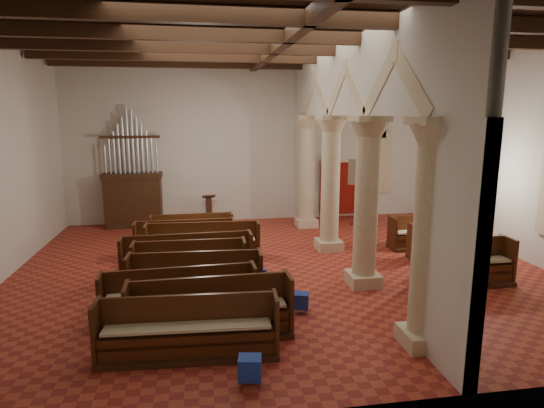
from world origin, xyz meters
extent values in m
plane|color=#A03523|center=(0.00, 0.00, 0.00)|extent=(14.00, 14.00, 0.00)
plane|color=black|center=(0.00, 0.00, 6.00)|extent=(14.00, 14.00, 0.00)
cube|color=beige|center=(0.00, 6.00, 3.00)|extent=(14.00, 0.02, 6.00)
cube|color=beige|center=(0.00, -6.00, 3.00)|extent=(14.00, 0.02, 6.00)
cube|color=beige|center=(7.00, 0.00, 3.00)|extent=(0.02, 12.00, 6.00)
cube|color=beige|center=(1.80, -4.50, 0.15)|extent=(0.75, 0.75, 0.30)
cylinder|color=beige|center=(1.80, -4.50, 1.95)|extent=(0.56, 0.56, 3.30)
cube|color=beige|center=(1.80, -1.50, 0.15)|extent=(0.75, 0.75, 0.30)
cylinder|color=beige|center=(1.80, -1.50, 1.95)|extent=(0.56, 0.56, 3.30)
cube|color=beige|center=(1.80, 1.50, 0.15)|extent=(0.75, 0.75, 0.30)
cylinder|color=beige|center=(1.80, 1.50, 1.95)|extent=(0.56, 0.56, 3.30)
cube|color=beige|center=(1.80, 4.50, 0.15)|extent=(0.75, 0.75, 0.30)
cylinder|color=beige|center=(1.80, 4.50, 1.95)|extent=(0.56, 0.56, 3.30)
cube|color=beige|center=(1.80, 0.00, 5.04)|extent=(0.25, 11.90, 1.93)
cube|color=#2C634C|center=(6.98, 2.50, 2.20)|extent=(0.03, 1.00, 2.20)
cube|color=#2C634C|center=(5.00, 5.98, 2.20)|extent=(1.00, 0.03, 2.20)
cube|color=#3C2513|center=(-4.50, 5.50, 0.90)|extent=(2.00, 0.80, 1.80)
cube|color=#3C2513|center=(-4.50, 5.50, 1.90)|extent=(2.10, 0.85, 0.20)
cube|color=#371E11|center=(-1.77, 5.50, 0.05)|extent=(0.46, 0.46, 0.09)
cube|color=#371E11|center=(-1.77, 5.50, 0.51)|extent=(0.23, 0.23, 1.02)
cube|color=#371E11|center=(-1.77, 5.43, 1.07)|extent=(0.50, 0.42, 0.18)
cube|color=maroon|center=(3.50, 5.92, 1.15)|extent=(1.60, 0.06, 2.10)
cylinder|color=gold|center=(3.50, 5.90, 2.25)|extent=(1.80, 0.04, 0.04)
cone|color=#3C2513|center=(3.67, 4.44, 0.07)|extent=(0.40, 0.40, 0.13)
cylinder|color=gold|center=(3.67, 4.44, 1.33)|extent=(0.04, 0.04, 2.66)
cylinder|color=gold|center=(3.67, 4.44, 2.55)|extent=(0.24, 0.76, 0.03)
cube|color=navy|center=(3.67, 4.42, 2.00)|extent=(0.59, 0.18, 0.94)
cube|color=navy|center=(-1.41, -5.21, 0.28)|extent=(0.40, 0.34, 0.36)
cube|color=navy|center=(-0.07, -2.81, 0.27)|extent=(0.39, 0.35, 0.33)
cube|color=#162198|center=(-0.70, -1.07, 0.25)|extent=(0.32, 0.27, 0.30)
cylinder|color=silver|center=(-2.73, -4.01, 0.16)|extent=(0.96, 0.27, 0.10)
cylinder|color=white|center=(-1.58, -3.29, 0.16)|extent=(0.88, 0.23, 0.09)
cube|color=#3C2513|center=(-2.35, -4.23, 0.05)|extent=(3.11, 0.86, 0.10)
cube|color=#4F1D10|center=(-2.35, -4.28, 0.33)|extent=(2.94, 0.55, 0.45)
cube|color=#4F1D10|center=(-2.35, -4.05, 0.58)|extent=(2.92, 0.22, 0.96)
cube|color=#4F1D10|center=(-3.85, -4.21, 0.58)|extent=(0.10, 0.61, 0.96)
cube|color=#4F1D10|center=(-0.85, -4.21, 0.58)|extent=(0.10, 0.61, 0.96)
cube|color=beige|center=(-2.35, -4.28, 0.58)|extent=(2.82, 0.51, 0.05)
cube|color=#3C2513|center=(-1.96, -3.59, 0.05)|extent=(3.06, 0.83, 0.11)
cube|color=#552C12|center=(-1.96, -3.65, 0.35)|extent=(2.90, 0.50, 0.48)
cube|color=#552C12|center=(-1.96, -3.40, 0.62)|extent=(2.89, 0.15, 1.02)
cube|color=#552C12|center=(-3.44, -3.57, 0.62)|extent=(0.09, 0.65, 1.02)
cube|color=#552C12|center=(-0.47, -3.57, 0.62)|extent=(0.09, 0.65, 1.02)
cube|color=beige|center=(-1.96, -3.65, 0.62)|extent=(2.78, 0.45, 0.05)
cube|color=#3C2513|center=(-2.55, -2.64, 0.05)|extent=(3.16, 0.83, 0.10)
cube|color=#46200F|center=(-2.55, -2.69, 0.32)|extent=(2.99, 0.53, 0.44)
cube|color=#46200F|center=(-2.55, -2.47, 0.56)|extent=(2.98, 0.21, 0.93)
cube|color=#46200F|center=(-4.08, -2.62, 0.56)|extent=(0.10, 0.59, 0.93)
cube|color=#46200F|center=(-1.02, -2.62, 0.56)|extent=(0.10, 0.59, 0.93)
cube|color=beige|center=(-2.55, -2.69, 0.56)|extent=(2.87, 0.49, 0.05)
cube|color=#3C2513|center=(-2.24, -1.85, 0.05)|extent=(2.99, 0.88, 0.10)
cube|color=#552712|center=(-2.24, -1.90, 0.34)|extent=(2.82, 0.56, 0.47)
cube|color=#552712|center=(-2.24, -1.66, 0.60)|extent=(2.81, 0.21, 0.99)
cube|color=#552712|center=(-3.68, -1.82, 0.60)|extent=(0.10, 0.63, 0.99)
cube|color=#552712|center=(-0.80, -1.82, 0.60)|extent=(0.10, 0.63, 0.99)
cube|color=beige|center=(-2.24, -1.90, 0.60)|extent=(2.71, 0.51, 0.05)
cube|color=#3C2513|center=(-2.38, -0.79, 0.05)|extent=(2.74, 0.77, 0.10)
cube|color=#553012|center=(-2.38, -0.84, 0.33)|extent=(2.58, 0.46, 0.46)
cube|color=#553012|center=(-2.38, -0.60, 0.59)|extent=(2.58, 0.12, 0.98)
cube|color=#553012|center=(-3.71, -0.77, 0.59)|extent=(0.08, 0.62, 0.98)
cube|color=#553012|center=(-1.05, -0.77, 0.59)|extent=(0.08, 0.62, 0.98)
cube|color=beige|center=(-2.38, -0.84, 0.59)|extent=(2.48, 0.41, 0.05)
cube|color=#3C2513|center=(-2.45, -0.17, 0.05)|extent=(3.35, 0.82, 0.10)
cube|color=#4F1D11|center=(-2.45, -0.22, 0.33)|extent=(3.19, 0.51, 0.46)
cube|color=#4F1D11|center=(-2.45, 0.01, 0.59)|extent=(3.18, 0.17, 0.98)
cube|color=#4F1D11|center=(-4.07, -0.15, 0.59)|extent=(0.09, 0.62, 0.98)
cube|color=#4F1D11|center=(-0.82, -0.15, 0.59)|extent=(0.09, 0.62, 0.98)
cube|color=beige|center=(-2.45, -0.22, 0.59)|extent=(3.06, 0.46, 0.05)
cube|color=#3C2513|center=(-2.04, 1.14, 0.05)|extent=(3.26, 0.84, 0.10)
cube|color=#501F11|center=(-2.04, 1.09, 0.33)|extent=(3.10, 0.53, 0.45)
cube|color=#501F11|center=(-2.04, 1.32, 0.58)|extent=(3.09, 0.20, 0.96)
cube|color=#501F11|center=(-3.62, 1.16, 0.58)|extent=(0.10, 0.61, 0.96)
cube|color=#501F11|center=(-0.46, 1.16, 0.58)|extent=(0.10, 0.61, 0.96)
cube|color=beige|center=(-2.04, 1.09, 0.58)|extent=(2.97, 0.49, 0.05)
cube|color=#3C2513|center=(-2.55, 1.72, 0.05)|extent=(2.96, 0.73, 0.10)
cube|color=#513111|center=(-2.55, 1.67, 0.31)|extent=(2.81, 0.44, 0.43)
cube|color=#513111|center=(-2.55, 1.89, 0.55)|extent=(2.80, 0.12, 0.92)
cube|color=#513111|center=(-3.99, 1.74, 0.55)|extent=(0.08, 0.58, 0.92)
cube|color=#513111|center=(-1.11, 1.74, 0.55)|extent=(0.08, 0.58, 0.92)
cube|color=beige|center=(-2.55, 1.67, 0.55)|extent=(2.69, 0.40, 0.05)
cube|color=#3C2513|center=(-2.37, 2.80, 0.05)|extent=(2.65, 0.73, 0.09)
cube|color=#472B0F|center=(-2.37, 2.75, 0.30)|extent=(2.49, 0.45, 0.41)
cube|color=#472B0F|center=(-2.37, 2.96, 0.53)|extent=(2.48, 0.15, 0.87)
cube|color=#472B0F|center=(-3.65, 2.82, 0.53)|extent=(0.08, 0.55, 0.87)
cube|color=#472B0F|center=(-1.09, 2.82, 0.53)|extent=(0.08, 0.55, 0.87)
cube|color=beige|center=(-2.37, 2.75, 0.53)|extent=(2.39, 0.41, 0.05)
cube|color=#3C2513|center=(4.26, -1.88, 0.05)|extent=(2.31, 0.78, 0.11)
cube|color=#4B1C10|center=(4.26, -1.94, 0.35)|extent=(2.16, 0.46, 0.49)
cube|color=#4B1C10|center=(4.26, -1.69, 0.63)|extent=(2.16, 0.10, 1.04)
cube|color=#4B1C10|center=(3.14, -1.86, 0.63)|extent=(0.08, 0.66, 1.04)
cube|color=#4B1C10|center=(5.38, -1.86, 0.63)|extent=(0.08, 0.66, 1.04)
cube|color=beige|center=(4.26, -1.94, 0.63)|extent=(2.07, 0.41, 0.05)
cube|color=#3C2513|center=(4.62, -1.09, 0.05)|extent=(1.67, 0.71, 0.09)
cube|color=#45290E|center=(4.62, -1.13, 0.30)|extent=(1.50, 0.43, 0.41)
cube|color=#45290E|center=(4.62, -0.92, 0.52)|extent=(1.49, 0.13, 0.86)
cube|color=#45290E|center=(3.84, -1.07, 0.52)|extent=(0.09, 0.55, 0.86)
cube|color=#45290E|center=(5.40, -1.07, 0.52)|extent=(0.09, 0.55, 0.86)
cube|color=beige|center=(4.62, -1.13, 0.52)|extent=(1.44, 0.39, 0.05)
cube|color=#3C2513|center=(4.67, 0.04, 0.05)|extent=(1.80, 0.78, 0.10)
cube|color=#4B2E10|center=(4.67, -0.01, 0.33)|extent=(1.64, 0.48, 0.45)
cube|color=#4B2E10|center=(4.67, 0.22, 0.58)|extent=(1.62, 0.15, 0.95)
cube|color=#4B2E10|center=(3.82, 0.06, 0.58)|extent=(0.10, 0.60, 0.95)
cube|color=#4B2E10|center=(5.52, 0.06, 0.58)|extent=(0.10, 0.60, 0.95)
cube|color=beige|center=(4.67, -0.01, 0.58)|extent=(1.57, 0.43, 0.05)
cube|color=#3C2513|center=(4.70, 1.19, 0.05)|extent=(2.07, 0.75, 0.10)
cube|color=#451C0E|center=(4.70, 1.14, 0.32)|extent=(1.91, 0.46, 0.44)
cube|color=#451C0E|center=(4.70, 1.36, 0.56)|extent=(1.90, 0.14, 0.93)
cube|color=#451C0E|center=(3.71, 1.21, 0.56)|extent=(0.09, 0.59, 0.93)
cube|color=#451C0E|center=(5.69, 1.21, 0.56)|extent=(0.09, 0.59, 0.93)
cube|color=beige|center=(4.70, 1.14, 0.56)|extent=(1.84, 0.42, 0.05)
camera|label=1|loc=(-2.09, -11.54, 4.11)|focal=30.00mm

